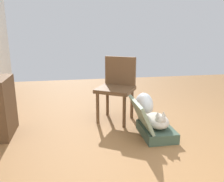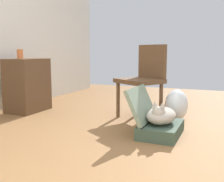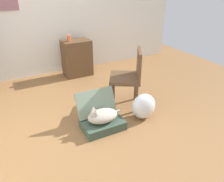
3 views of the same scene
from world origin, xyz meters
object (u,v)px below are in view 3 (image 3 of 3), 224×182
Objects in this scene: side_table at (77,58)px; chair at (130,76)px; suitcase_base at (103,125)px; plastic_bag_white at (144,106)px; vase_tall at (69,38)px; cat at (102,116)px.

side_table is 1.58m from chair.
plastic_bag_white reaches higher than suitcase_base.
side_table is 5.84× the size of vase_tall.
cat reaches higher than suitcase_base.
suitcase_base is 4.41× the size of vase_tall.
side_table is (0.37, 1.91, 0.15)m from cat.
chair reaches higher than plastic_bag_white.
vase_tall is 0.14× the size of chair.
suitcase_base is 2.04m from vase_tall.
chair is at bearing 88.99° from plastic_bag_white.
chair is at bearing -75.25° from vase_tall.
vase_tall is at bearing -172.47° from side_table.
vase_tall reaches higher than suitcase_base.
cat is 1.99m from vase_tall.
side_table reaches higher than plastic_bag_white.
plastic_bag_white is at bearing -3.13° from cat.
suitcase_base is at bearing -96.71° from vase_tall.
plastic_bag_white is at bearing 30.19° from chair.
vase_tall is (-0.14, -0.02, 0.42)m from side_table.
suitcase_base is 0.76× the size of side_table.
cat is 0.63m from plastic_bag_white.
chair is (0.40, -1.53, -0.27)m from vase_tall.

